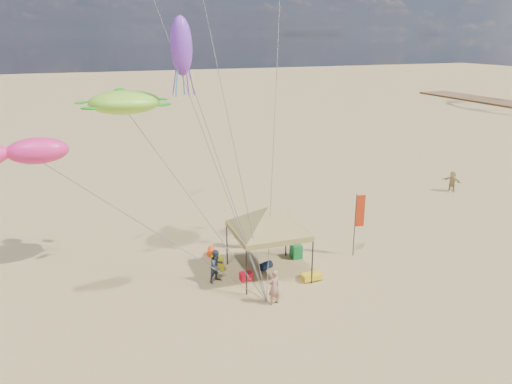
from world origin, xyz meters
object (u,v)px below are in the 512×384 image
(cooler_red, at_px, (246,276))
(person_far_c, at_px, (452,181))
(chair_green, at_px, (296,251))
(beach_cart, at_px, (312,276))
(feather_flag, at_px, (359,215))
(person_near_b, at_px, (217,266))
(person_near_c, at_px, (244,232))
(person_near_a, at_px, (274,287))
(cooler_blue, at_px, (295,240))
(canopy_tent, at_px, (268,210))
(chair_yellow, at_px, (217,264))

(cooler_red, height_order, person_far_c, person_far_c)
(chair_green, distance_m, beach_cart, 2.43)
(beach_cart, bearing_deg, feather_flag, 25.38)
(person_near_b, xyz_separation_m, person_near_c, (2.36, 3.03, 0.11))
(feather_flag, bearing_deg, person_near_a, -153.70)
(cooler_blue, xyz_separation_m, person_near_b, (-5.05, -2.55, 0.57))
(beach_cart, xyz_separation_m, person_near_c, (-1.65, 4.48, 0.67))
(cooler_red, relative_size, cooler_blue, 1.00)
(person_near_b, bearing_deg, person_near_c, 26.67)
(cooler_blue, distance_m, person_far_c, 14.94)
(cooler_red, height_order, person_near_a, person_near_a)
(canopy_tent, distance_m, chair_green, 3.59)
(person_far_c, bearing_deg, chair_yellow, -96.14)
(person_near_a, height_order, person_far_c, person_near_a)
(chair_green, height_order, beach_cart, chair_green)
(canopy_tent, xyz_separation_m, feather_flag, (4.90, 0.24, -1.00))
(canopy_tent, distance_m, cooler_red, 3.20)
(canopy_tent, relative_size, cooler_blue, 11.38)
(person_near_b, bearing_deg, chair_yellow, 46.81)
(chair_green, height_order, person_near_a, person_near_a)
(canopy_tent, bearing_deg, beach_cart, -39.97)
(cooler_blue, distance_m, person_near_c, 2.82)
(chair_yellow, bearing_deg, person_near_b, -107.75)
(cooler_red, xyz_separation_m, person_near_c, (1.11, 3.40, 0.68))
(cooler_blue, xyz_separation_m, chair_green, (-0.67, -1.59, 0.16))
(cooler_blue, height_order, person_near_c, person_near_c)
(person_near_b, height_order, person_near_c, person_near_c)
(cooler_red, relative_size, person_near_c, 0.31)
(canopy_tent, xyz_separation_m, chair_green, (1.96, 1.07, -2.81))
(chair_yellow, distance_m, person_near_c, 2.92)
(canopy_tent, relative_size, person_near_c, 3.54)
(person_near_c, relative_size, person_far_c, 1.17)
(person_near_a, xyz_separation_m, person_near_c, (0.74, 5.73, 0.10))
(chair_yellow, height_order, beach_cart, chair_yellow)
(person_near_b, bearing_deg, beach_cart, -45.33)
(person_near_a, relative_size, person_near_c, 0.89)
(person_near_c, xyz_separation_m, person_far_c, (16.99, 3.81, -0.12))
(feather_flag, relative_size, beach_cart, 3.60)
(canopy_tent, relative_size, feather_flag, 1.90)
(chair_green, distance_m, person_near_b, 4.50)
(person_near_b, bearing_deg, canopy_tent, -28.17)
(cooler_blue, xyz_separation_m, chair_yellow, (-4.73, -1.54, 0.16))
(cooler_blue, xyz_separation_m, beach_cart, (-1.04, -3.99, 0.01))
(feather_flag, bearing_deg, canopy_tent, -177.22)
(feather_flag, xyz_separation_m, chair_yellow, (-6.99, 0.88, -1.81))
(canopy_tent, distance_m, cooler_blue, 4.78)
(chair_yellow, relative_size, person_far_c, 0.47)
(cooler_blue, bearing_deg, feather_flag, -46.90)
(feather_flag, distance_m, cooler_blue, 3.86)
(person_near_a, bearing_deg, person_far_c, -167.48)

